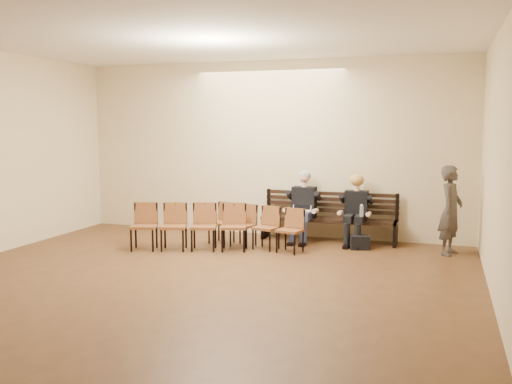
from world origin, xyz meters
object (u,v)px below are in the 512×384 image
at_px(bag, 360,242).
at_px(seated_woman, 355,212).
at_px(laptop, 300,212).
at_px(chair_row_front, 189,227).
at_px(bench, 328,230).
at_px(chair_row_back, 254,227).
at_px(seated_man, 303,206).
at_px(water_bottle, 361,217).
at_px(passerby, 451,204).

bearing_deg(bag, seated_woman, 110.11).
height_order(seated_woman, laptop, seated_woman).
relative_size(laptop, chair_row_front, 0.17).
bearing_deg(bag, laptop, 168.86).
relative_size(bench, chair_row_front, 1.27).
bearing_deg(bench, bag, -37.54).
relative_size(bench, chair_row_back, 1.38).
height_order(bench, laptop, laptop).
relative_size(seated_man, chair_row_back, 0.71).
bearing_deg(chair_row_back, bench, 54.19).
xyz_separation_m(bench, seated_man, (-0.48, -0.12, 0.45)).
height_order(laptop, water_bottle, laptop).
bearing_deg(chair_row_back, seated_woman, 41.05).
bearing_deg(laptop, bag, 0.83).
bearing_deg(bench, seated_woman, -12.73).
relative_size(seated_man, passerby, 0.76).
xyz_separation_m(laptop, chair_row_front, (-1.74, -1.26, -0.16)).
height_order(seated_woman, chair_row_front, seated_woman).
bearing_deg(chair_row_front, seated_man, 22.90).
height_order(seated_man, seated_woman, seated_man).
xyz_separation_m(passerby, chair_row_back, (-3.38, -0.53, -0.50)).
bearing_deg(bench, passerby, -11.55).
height_order(water_bottle, chair_row_front, chair_row_front).
relative_size(passerby, chair_row_back, 0.94).
xyz_separation_m(bench, water_bottle, (0.68, -0.42, 0.34)).
bearing_deg(chair_row_back, bag, 28.20).
height_order(water_bottle, passerby, passerby).
relative_size(seated_man, water_bottle, 5.91).
bearing_deg(bench, water_bottle, -31.54).
bearing_deg(chair_row_front, seated_woman, 11.00).
distance_m(laptop, water_bottle, 1.17).
relative_size(bag, passerby, 0.19).
xyz_separation_m(water_bottle, chair_row_back, (-1.85, -0.56, -0.18)).
bearing_deg(chair_row_back, chair_row_front, -137.53).
distance_m(seated_man, bag, 1.34).
bearing_deg(passerby, seated_man, 100.52).
height_order(water_bottle, bag, water_bottle).
bearing_deg(chair_row_back, seated_man, 65.35).
relative_size(water_bottle, passerby, 0.13).
bearing_deg(seated_woman, seated_man, 180.00).
distance_m(water_bottle, chair_row_back, 1.95).
distance_m(seated_woman, chair_row_back, 1.92).
bearing_deg(passerby, bag, 110.18).
distance_m(passerby, chair_row_front, 4.58).
distance_m(bench, water_bottle, 0.87).
distance_m(passerby, chair_row_back, 3.45).
distance_m(seated_woman, chair_row_front, 3.10).
relative_size(bag, chair_row_back, 0.18).
distance_m(bench, chair_row_front, 2.71).
xyz_separation_m(seated_man, water_bottle, (1.16, -0.30, -0.11)).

